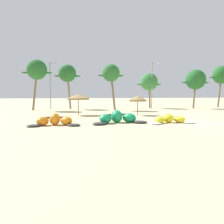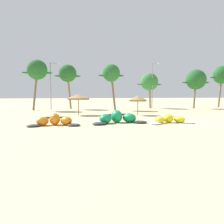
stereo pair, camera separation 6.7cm
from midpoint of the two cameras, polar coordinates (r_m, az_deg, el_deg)
ground_plane at (r=24.33m, az=18.07°, el=-2.47°), size 260.00×260.00×0.00m
kite_far_left at (r=21.52m, az=-14.32°, el=-2.15°), size 5.00×2.35×1.11m
kite_left at (r=22.60m, az=1.31°, el=-1.54°), size 5.82×3.02×1.27m
kite_left_of_center at (r=23.27m, az=14.18°, el=-1.85°), size 4.92×2.36×0.90m
beach_umbrella_near_van at (r=31.23m, az=-8.56°, el=3.79°), size 3.11×3.11×2.87m
beach_umbrella_middle at (r=30.96m, az=6.41°, el=3.40°), size 2.47×2.47×2.65m
palm_leftmost at (r=42.28m, az=-18.42°, el=9.94°), size 5.23×3.49×8.84m
palm_left at (r=45.19m, az=-11.20°, el=9.40°), size 5.08×3.38×8.54m
palm_left_of_gap at (r=41.00m, az=-0.30°, el=9.66°), size 4.69×3.12×8.18m
palm_center_left at (r=47.04m, az=9.26°, el=7.43°), size 5.33×3.55×7.11m
palm_center_right at (r=48.25m, az=20.21°, el=7.61°), size 5.96×3.98×7.71m
palm_right_of_gap at (r=55.49m, az=25.76°, el=8.34°), size 5.86×3.91×8.98m
lamppost_west at (r=43.96m, az=-15.08°, el=7.05°), size 1.95×0.24×8.71m
lamppost_west_center at (r=45.62m, az=10.10°, el=7.17°), size 1.54×0.24×9.01m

